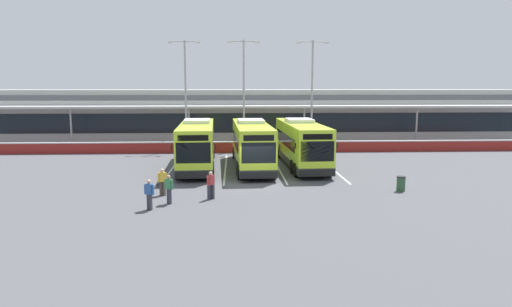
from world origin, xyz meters
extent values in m
plane|color=#4C4C51|center=(0.00, 0.00, 0.00)|extent=(200.00, 200.00, 0.00)
cube|color=silver|center=(0.00, 27.00, 2.75)|extent=(70.00, 10.00, 5.50)
cube|color=#19232D|center=(0.00, 21.98, 2.30)|extent=(66.00, 0.08, 2.20)
cube|color=#4C4C51|center=(0.00, 21.97, 5.15)|extent=(68.00, 0.08, 0.60)
cube|color=beige|center=(0.00, 20.50, 4.20)|extent=(67.00, 3.00, 0.24)
cube|color=gray|center=(0.00, 27.00, 5.75)|extent=(70.00, 10.00, 0.50)
cylinder|color=#999999|center=(-18.60, 19.30, 2.10)|extent=(0.20, 0.20, 4.20)
cylinder|color=#999999|center=(-6.20, 19.30, 2.10)|extent=(0.20, 0.20, 4.20)
cylinder|color=#999999|center=(6.20, 19.30, 2.10)|extent=(0.20, 0.20, 4.20)
cylinder|color=#999999|center=(18.60, 19.30, 2.10)|extent=(0.20, 0.20, 4.20)
cube|color=maroon|center=(0.00, 14.50, 0.50)|extent=(60.00, 0.36, 1.00)
cube|color=#B2B2B2|center=(0.00, 14.50, 1.05)|extent=(60.00, 0.40, 0.10)
cube|color=#B7DB2D|center=(-4.35, 6.40, 1.91)|extent=(3.01, 12.09, 3.19)
cube|color=#333333|center=(-4.35, 6.40, 0.59)|extent=(3.03, 12.11, 0.56)
cube|color=black|center=(-4.37, 6.80, 2.15)|extent=(2.95, 9.69, 0.96)
cube|color=black|center=(-4.12, 0.46, 2.05)|extent=(2.31, 0.19, 1.40)
cube|color=black|center=(-4.12, 0.45, 3.05)|extent=(2.05, 0.16, 0.40)
cube|color=silver|center=(-4.39, 7.40, 3.64)|extent=(2.16, 2.88, 0.28)
cube|color=black|center=(-4.12, 0.35, 0.55)|extent=(2.45, 0.25, 0.44)
cube|color=black|center=(-2.68, 0.86, 2.40)|extent=(0.08, 0.12, 0.36)
cube|color=black|center=(-5.59, 0.75, 2.40)|extent=(0.08, 0.12, 0.36)
cylinder|color=black|center=(-3.33, 11.05, 0.52)|extent=(0.36, 1.05, 1.04)
cylinder|color=black|center=(-5.72, 10.95, 0.52)|extent=(0.36, 1.05, 1.04)
cylinder|color=black|center=(-3.03, 3.25, 0.52)|extent=(0.36, 1.05, 1.04)
cylinder|color=black|center=(-5.42, 3.16, 0.52)|extent=(0.36, 1.05, 1.04)
cylinder|color=black|center=(-2.98, 1.85, 0.52)|extent=(0.36, 1.05, 1.04)
cylinder|color=black|center=(-5.37, 1.76, 0.52)|extent=(0.36, 1.05, 1.04)
cube|color=#B7DB2D|center=(0.00, 6.20, 1.91)|extent=(3.01, 12.09, 3.19)
cube|color=#333333|center=(0.00, 6.20, 0.59)|extent=(3.03, 12.11, 0.56)
cube|color=black|center=(-0.01, 6.60, 2.15)|extent=(2.95, 9.69, 0.96)
cube|color=black|center=(0.23, 0.26, 2.05)|extent=(2.31, 0.19, 1.40)
cube|color=black|center=(0.23, 0.25, 3.05)|extent=(2.05, 0.16, 0.40)
cube|color=silver|center=(-0.04, 7.20, 3.64)|extent=(2.16, 2.88, 0.28)
cube|color=black|center=(0.23, 0.15, 0.55)|extent=(2.45, 0.25, 0.44)
cube|color=black|center=(1.67, 0.66, 2.40)|extent=(0.08, 0.12, 0.36)
cube|color=black|center=(-1.24, 0.55, 2.40)|extent=(0.08, 0.12, 0.36)
cylinder|color=black|center=(1.02, 10.84, 0.52)|extent=(0.36, 1.05, 1.04)
cylinder|color=black|center=(-1.37, 10.75, 0.52)|extent=(0.36, 1.05, 1.04)
cylinder|color=black|center=(1.32, 3.05, 0.52)|extent=(0.36, 1.05, 1.04)
cylinder|color=black|center=(-1.07, 2.96, 0.52)|extent=(0.36, 1.05, 1.04)
cylinder|color=black|center=(1.37, 1.65, 0.52)|extent=(0.36, 1.05, 1.04)
cylinder|color=black|center=(-1.02, 1.56, 0.52)|extent=(0.36, 1.05, 1.04)
cube|color=#B7DB2D|center=(4.03, 6.70, 1.91)|extent=(3.01, 12.09, 3.19)
cube|color=#333333|center=(4.03, 6.70, 0.59)|extent=(3.03, 12.11, 0.56)
cube|color=black|center=(4.01, 7.10, 2.15)|extent=(2.95, 9.69, 0.96)
cube|color=black|center=(4.26, 0.76, 2.05)|extent=(2.31, 0.19, 1.40)
cube|color=black|center=(4.26, 0.75, 3.05)|extent=(2.05, 0.16, 0.40)
cube|color=silver|center=(3.99, 7.70, 3.64)|extent=(2.16, 2.88, 0.28)
cube|color=black|center=(4.26, 0.65, 0.55)|extent=(2.45, 0.25, 0.44)
cube|color=black|center=(5.70, 1.16, 2.40)|extent=(0.08, 0.12, 0.36)
cube|color=black|center=(2.79, 1.05, 2.40)|extent=(0.08, 0.12, 0.36)
cylinder|color=black|center=(5.05, 11.34, 0.52)|extent=(0.36, 1.05, 1.04)
cylinder|color=black|center=(2.66, 11.25, 0.52)|extent=(0.36, 1.05, 1.04)
cylinder|color=black|center=(5.35, 3.55, 0.52)|extent=(0.36, 1.05, 1.04)
cylinder|color=black|center=(2.96, 3.46, 0.52)|extent=(0.36, 1.05, 1.04)
cylinder|color=black|center=(5.40, 2.15, 0.52)|extent=(0.36, 1.05, 1.04)
cylinder|color=black|center=(3.01, 2.06, 0.52)|extent=(0.36, 1.05, 1.04)
cube|color=silver|center=(-6.30, 6.00, 0.00)|extent=(0.14, 13.00, 0.01)
cube|color=silver|center=(-2.10, 6.00, 0.00)|extent=(0.14, 13.00, 0.01)
cube|color=silver|center=(2.10, 6.00, 0.00)|extent=(0.14, 13.00, 0.01)
cube|color=silver|center=(6.30, 6.00, 0.00)|extent=(0.14, 13.00, 0.01)
cube|color=#4C4238|center=(-5.78, -2.94, 0.42)|extent=(0.20, 0.22, 0.84)
cube|color=#4C4238|center=(-5.58, -2.98, 0.42)|extent=(0.20, 0.22, 0.84)
cube|color=gold|center=(-5.68, -2.96, 1.12)|extent=(0.40, 0.34, 0.56)
cube|color=gold|center=(-5.88, -3.05, 1.09)|extent=(0.12, 0.13, 0.54)
cube|color=gold|center=(-5.48, -2.87, 1.09)|extent=(0.12, 0.13, 0.54)
sphere|color=#DBB293|center=(-5.68, -2.96, 1.51)|extent=(0.22, 0.22, 0.22)
cube|color=black|center=(-5.95, -3.06, 0.63)|extent=(0.22, 0.30, 0.22)
cylinder|color=black|center=(-5.95, -3.06, 0.81)|extent=(0.02, 0.02, 0.16)
cube|color=#33333D|center=(-2.86, -4.00, 0.42)|extent=(0.23, 0.22, 0.84)
cube|color=#33333D|center=(-2.66, -3.96, 0.42)|extent=(0.23, 0.22, 0.84)
cube|color=#B23838|center=(-2.76, -3.98, 1.12)|extent=(0.39, 0.40, 0.56)
cube|color=#B23838|center=(-2.91, -4.14, 1.09)|extent=(0.13, 0.13, 0.54)
cube|color=#B23838|center=(-2.61, -3.81, 1.09)|extent=(0.13, 0.13, 0.54)
sphere|color=#DBB293|center=(-2.76, -3.98, 1.51)|extent=(0.22, 0.22, 0.22)
cube|color=#33333D|center=(-5.05, -4.86, 0.42)|extent=(0.21, 0.23, 0.84)
cube|color=#33333D|center=(-4.98, -5.04, 0.42)|extent=(0.21, 0.23, 0.84)
cube|color=#387F4C|center=(-5.02, -4.95, 1.12)|extent=(0.40, 0.36, 0.56)
cube|color=#387F4C|center=(-5.20, -4.83, 1.09)|extent=(0.13, 0.13, 0.54)
cube|color=#387F4C|center=(-4.83, -5.06, 1.09)|extent=(0.13, 0.13, 0.54)
sphere|color=tan|center=(-5.02, -4.95, 1.51)|extent=(0.22, 0.22, 0.22)
cube|color=#33333D|center=(-5.93, -6.08, 0.42)|extent=(0.19, 0.22, 0.84)
cube|color=#33333D|center=(-5.81, -6.24, 0.42)|extent=(0.19, 0.22, 0.84)
cube|color=#2D5693|center=(-5.87, -6.16, 1.12)|extent=(0.39, 0.32, 0.56)
cube|color=#2D5693|center=(-6.08, -6.09, 1.09)|extent=(0.12, 0.12, 0.54)
cube|color=#2D5693|center=(-5.66, -6.23, 1.09)|extent=(0.12, 0.12, 0.54)
sphere|color=tan|center=(-5.87, -6.16, 1.51)|extent=(0.22, 0.22, 0.22)
cylinder|color=#9E9EA3|center=(-6.28, 17.38, 5.50)|extent=(0.20, 0.20, 11.00)
cylinder|color=#9E9EA3|center=(-6.28, 17.38, 10.85)|extent=(2.80, 0.10, 0.10)
cube|color=silver|center=(-7.68, 17.38, 10.75)|extent=(0.44, 0.28, 0.20)
cube|color=silver|center=(-4.88, 17.38, 10.75)|extent=(0.44, 0.28, 0.20)
cylinder|color=#9E9EA3|center=(-0.38, 16.76, 5.50)|extent=(0.20, 0.20, 11.00)
cylinder|color=#9E9EA3|center=(-0.38, 16.76, 10.85)|extent=(2.80, 0.10, 0.10)
cube|color=silver|center=(-1.78, 16.76, 10.75)|extent=(0.44, 0.28, 0.20)
cube|color=silver|center=(1.02, 16.76, 10.75)|extent=(0.44, 0.28, 0.20)
cylinder|color=#9E9EA3|center=(6.58, 16.89, 5.50)|extent=(0.20, 0.20, 11.00)
cylinder|color=#9E9EA3|center=(6.58, 16.89, 10.85)|extent=(2.80, 0.10, 0.10)
cube|color=silver|center=(5.18, 16.89, 10.75)|extent=(0.44, 0.28, 0.20)
cube|color=silver|center=(7.98, 16.89, 10.75)|extent=(0.44, 0.28, 0.20)
cylinder|color=#2D5133|center=(8.92, -2.52, 0.42)|extent=(0.52, 0.52, 0.85)
cylinder|color=black|center=(8.92, -2.52, 0.89)|extent=(0.54, 0.54, 0.08)
camera|label=1|loc=(-1.42, -29.81, 6.47)|focal=32.13mm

